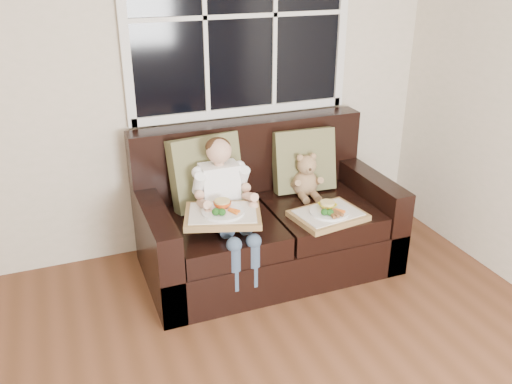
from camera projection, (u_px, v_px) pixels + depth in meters
name	position (u px, v px, depth m)	size (l,w,h in m)	color
room_walls	(272.00, 166.00, 1.28)	(4.52, 5.02, 2.71)	beige
window_back	(240.00, 16.00, 3.63)	(1.62, 0.04, 1.37)	black
loveseat	(265.00, 223.00, 3.79)	(1.70, 0.92, 0.96)	black
pillow_left	(206.00, 172.00, 3.64)	(0.52, 0.30, 0.50)	#696741
pillow_right	(304.00, 160.00, 3.89)	(0.46, 0.24, 0.46)	#696741
child	(224.00, 194.00, 3.45)	(0.36, 0.59, 0.81)	white
teddy_bear	(306.00, 178.00, 3.82)	(0.20, 0.25, 0.33)	#AC7D5B
tray_left	(223.00, 214.00, 3.32)	(0.55, 0.48, 0.11)	olive
tray_right	(328.00, 214.00, 3.53)	(0.49, 0.40, 0.10)	olive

